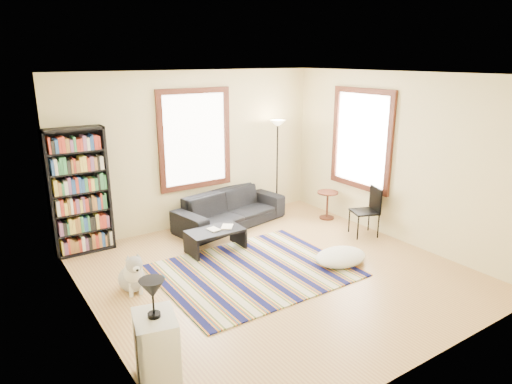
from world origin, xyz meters
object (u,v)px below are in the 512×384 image
dog (131,271)px  white_cabinet (157,349)px  sofa (230,209)px  folding_chair (364,212)px  floor_cushion (341,257)px  bookshelf (79,192)px  floor_lamp (277,168)px  side_table (327,205)px  coffee_table (215,240)px

dog → white_cabinet: bearing=-97.5°
white_cabinet → sofa: bearing=63.3°
folding_chair → floor_cushion: bearing=-130.6°
bookshelf → floor_lamp: bearing=-2.6°
sofa → dog: bearing=-160.4°
bookshelf → side_table: size_ratio=3.70×
floor_cushion → white_cabinet: 3.45m
coffee_table → side_table: (2.54, 0.15, 0.09)m
floor_cushion → folding_chair: size_ratio=0.98×
sofa → floor_cushion: 2.42m
sofa → floor_lamp: bearing=-6.2°
coffee_table → floor_cushion: size_ratio=1.07×
folding_chair → white_cabinet: bearing=-139.9°
sofa → coffee_table: size_ratio=2.37×
floor_cushion → white_cabinet: bearing=-164.2°
folding_chair → dog: bearing=-163.8°
sofa → coffee_table: sofa is taller
sofa → dog: sofa is taller
sofa → white_cabinet: bearing=-141.2°
floor_cushion → sofa: bearing=103.1°
floor_cushion → folding_chair: (1.14, 0.62, 0.32)m
side_table → folding_chair: folding_chair is taller
sofa → floor_cushion: bearing=-88.1°
floor_lamp → dog: 3.87m
coffee_table → white_cabinet: (-1.96, -2.40, 0.17)m
floor_cushion → floor_lamp: size_ratio=0.45×
coffee_table → dog: dog is taller
bookshelf → folding_chair: bearing=-25.2°
floor_lamp → folding_chair: 1.97m
bookshelf → floor_lamp: size_ratio=1.08×
bookshelf → folding_chair: size_ratio=2.33×
floor_lamp → dog: bearing=-156.7°
folding_chair → dog: (-4.05, 0.32, -0.15)m
bookshelf → side_table: bookshelf is taller
floor_lamp → dog: floor_lamp is taller
coffee_table → white_cabinet: size_ratio=1.29×
sofa → floor_lamp: (1.14, 0.10, 0.62)m
sofa → coffee_table: 1.20m
coffee_table → floor_cushion: 2.00m
coffee_table → floor_lamp: 2.30m
side_table → dog: (-4.10, -0.68, 0.01)m
bookshelf → coffee_table: 2.26m
bookshelf → white_cabinet: bearing=-93.3°
side_table → bookshelf: bearing=166.9°
bookshelf → coffee_table: size_ratio=2.22×
floor_lamp → bookshelf: bearing=177.4°
sofa → white_cabinet: white_cabinet is taller
sofa → dog: (-2.36, -1.41, -0.03)m
coffee_table → sofa: bearing=47.7°
side_table → white_cabinet: size_ratio=0.77×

